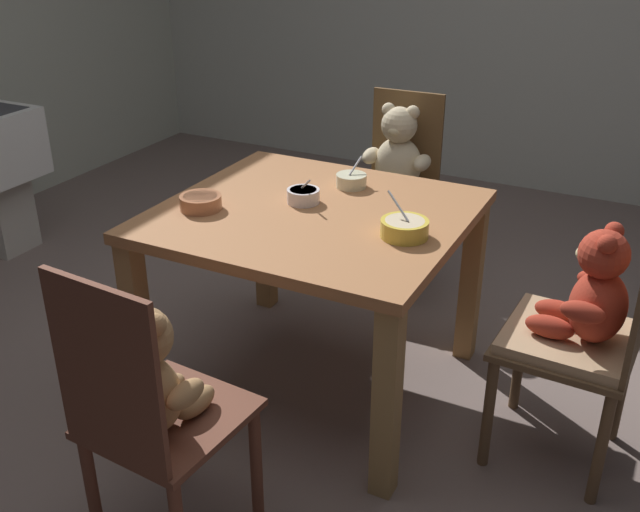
# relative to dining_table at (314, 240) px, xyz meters

# --- Properties ---
(ground_plane) EXTENTS (5.20, 5.20, 0.04)m
(ground_plane) POSITION_rel_dining_table_xyz_m (0.00, 0.00, -0.63)
(ground_plane) COLOR #715F59
(dining_table) EXTENTS (1.05, 0.98, 0.72)m
(dining_table) POSITION_rel_dining_table_xyz_m (0.00, 0.00, 0.00)
(dining_table) COLOR #A46A40
(dining_table) RESTS_ON ground_plane
(teddy_chair_near_right) EXTENTS (0.43, 0.43, 0.85)m
(teddy_chair_near_right) POSITION_rel_dining_table_xyz_m (0.95, -0.01, -0.06)
(teddy_chair_near_right) COLOR brown
(teddy_chair_near_right) RESTS_ON ground_plane
(teddy_chair_near_front) EXTENTS (0.41, 0.43, 0.93)m
(teddy_chair_near_front) POSITION_rel_dining_table_xyz_m (0.00, -0.93, -0.06)
(teddy_chair_near_front) COLOR brown
(teddy_chair_near_front) RESTS_ON ground_plane
(teddy_chair_far_center) EXTENTS (0.38, 0.38, 0.91)m
(teddy_chair_far_center) POSITION_rel_dining_table_xyz_m (-0.04, 0.92, -0.03)
(teddy_chair_far_center) COLOR brown
(teddy_chair_far_center) RESTS_ON ground_plane
(porridge_bowl_white_center) EXTENTS (0.12, 0.12, 0.11)m
(porridge_bowl_white_center) POSITION_rel_dining_table_xyz_m (-0.07, 0.05, 0.14)
(porridge_bowl_white_center) COLOR white
(porridge_bowl_white_center) RESTS_ON dining_table
(porridge_bowl_terracotta_near_left) EXTENTS (0.15, 0.15, 0.05)m
(porridge_bowl_terracotta_near_left) POSITION_rel_dining_table_xyz_m (-0.36, -0.17, 0.14)
(porridge_bowl_terracotta_near_left) COLOR #B9714B
(porridge_bowl_terracotta_near_left) RESTS_ON dining_table
(porridge_bowl_cream_far_center) EXTENTS (0.12, 0.12, 0.11)m
(porridge_bowl_cream_far_center) POSITION_rel_dining_table_xyz_m (0.02, 0.27, 0.14)
(porridge_bowl_cream_far_center) COLOR beige
(porridge_bowl_cream_far_center) RESTS_ON dining_table
(porridge_bowl_yellow_near_right) EXTENTS (0.16, 0.16, 0.13)m
(porridge_bowl_yellow_near_right) POSITION_rel_dining_table_xyz_m (0.37, -0.07, 0.14)
(porridge_bowl_yellow_near_right) COLOR yellow
(porridge_bowl_yellow_near_right) RESTS_ON dining_table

